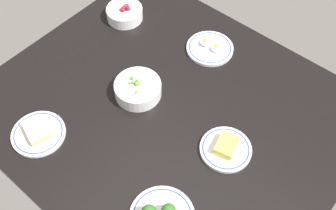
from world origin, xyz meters
TOP-DOWN VIEW (x-y plane):
  - dining_table at (0.00, 0.00)cm, footprint 129.06×110.64cm
  - bowl_berries at (-46.09, 24.90)cm, footprint 15.78×15.78cm
  - plate_cheese at (26.68, -0.76)cm, footprint 17.88×17.88cm
  - plate_eggs at (-6.31, 33.83)cm, footprint 19.27×19.27cm
  - bowl_peas at (-13.00, -2.16)cm, footprint 17.71×17.71cm
  - plate_sandwich at (-27.14, -38.44)cm, footprint 18.97×18.97cm

SIDE VIEW (x-z plane):
  - dining_table at x=0.00cm, z-range 0.00..4.00cm
  - plate_eggs at x=-6.31cm, z-range 2.85..7.23cm
  - plate_sandwich at x=-27.14cm, z-range 3.12..7.56cm
  - plate_cheese at x=26.68cm, z-range 3.00..7.76cm
  - bowl_berries at x=-46.09cm, z-range 3.39..10.51cm
  - bowl_peas at x=-13.00cm, z-range 3.63..10.52cm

